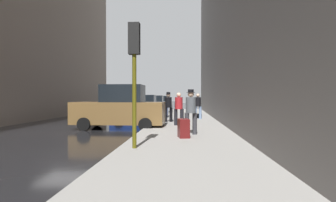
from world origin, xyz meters
TOP-DOWN VIEW (x-y plane):
  - ground_plane at (0.00, 0.00)m, footprint 120.00×120.00m
  - sidewalk at (6.00, 0.00)m, footprint 4.00×40.00m
  - parked_bronze_suv at (2.65, 0.46)m, footprint 4.62×2.10m
  - parked_blue_sedan at (2.65, 6.71)m, footprint 4.21×2.09m
  - parked_silver_sedan at (2.65, 13.69)m, footprint 4.21×2.08m
  - parked_gray_coupe at (2.65, 20.25)m, footprint 4.22×2.10m
  - fire_hydrant at (4.45, 4.84)m, footprint 0.42×0.22m
  - traffic_light at (4.50, -5.31)m, footprint 0.32×0.32m
  - pedestrian_with_beanie at (6.19, -2.45)m, footprint 0.53×0.50m
  - pedestrian_in_jeans at (6.85, 4.97)m, footprint 0.50×0.40m
  - pedestrian_with_fedora at (4.98, 2.80)m, footprint 0.52×0.46m
  - pedestrian_in_red_jacket at (5.65, 0.90)m, footprint 0.52×0.47m
  - rolling_suitcase at (5.91, -3.24)m, footprint 0.46×0.62m
  - duffel_bag at (7.01, 5.99)m, footprint 0.32×0.44m

SIDE VIEW (x-z plane):
  - ground_plane at x=0.00m, z-range 0.00..0.00m
  - sidewalk at x=6.00m, z-range 0.00..0.15m
  - duffel_bag at x=7.01m, z-range 0.15..0.43m
  - rolling_suitcase at x=5.91m, z-range -0.03..1.01m
  - fire_hydrant at x=4.45m, z-range 0.15..0.85m
  - parked_blue_sedan at x=2.65m, z-range -0.05..1.74m
  - parked_silver_sedan at x=2.65m, z-range -0.05..1.74m
  - parked_gray_coupe at x=2.65m, z-range -0.05..1.74m
  - parked_bronze_suv at x=2.65m, z-range -0.09..2.16m
  - pedestrian_in_jeans at x=6.85m, z-range 0.25..1.96m
  - pedestrian_in_red_jacket at x=5.65m, z-range 0.25..1.96m
  - pedestrian_with_beanie at x=6.19m, z-range 0.25..2.02m
  - pedestrian_with_fedora at x=4.98m, z-range 0.25..2.02m
  - traffic_light at x=4.50m, z-range 0.96..4.56m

